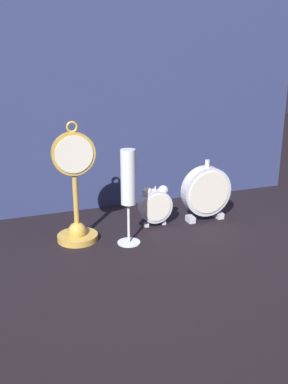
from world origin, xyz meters
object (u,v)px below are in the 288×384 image
Objects in this scene: pocket_watch_on_stand at (76,199)px; alarm_clock_twin_bell at (155,204)px; champagne_flute at (128,185)px; mantel_clock_silver at (206,192)px.

pocket_watch_on_stand reaches higher than alarm_clock_twin_bell.
champagne_flute reaches higher than alarm_clock_twin_bell.
mantel_clock_silver reaches higher than alarm_clock_twin_bell.
mantel_clock_silver is (0.39, 0.01, -0.03)m from pocket_watch_on_stand.
alarm_clock_twin_bell is at bearing 38.17° from champagne_flute.
champagne_flute is (-0.11, -0.09, 0.09)m from alarm_clock_twin_bell.
champagne_flute is (-0.27, -0.08, 0.07)m from mantel_clock_silver.
pocket_watch_on_stand is 1.72× the size of mantel_clock_silver.
pocket_watch_on_stand is 2.67× the size of alarm_clock_twin_bell.
mantel_clock_silver is at bearing 15.71° from champagne_flute.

